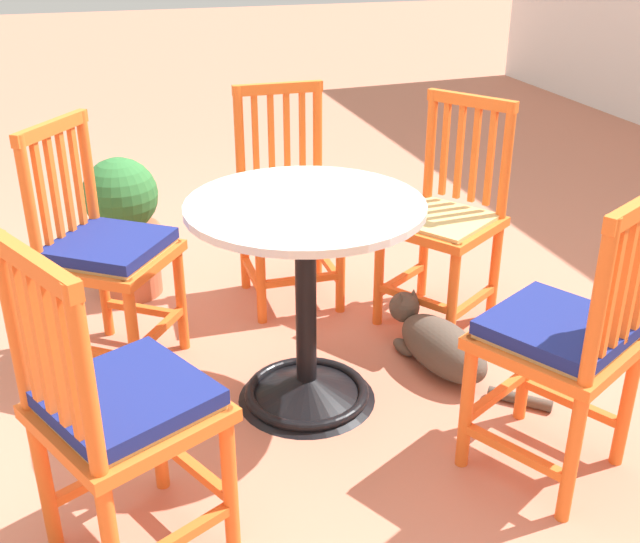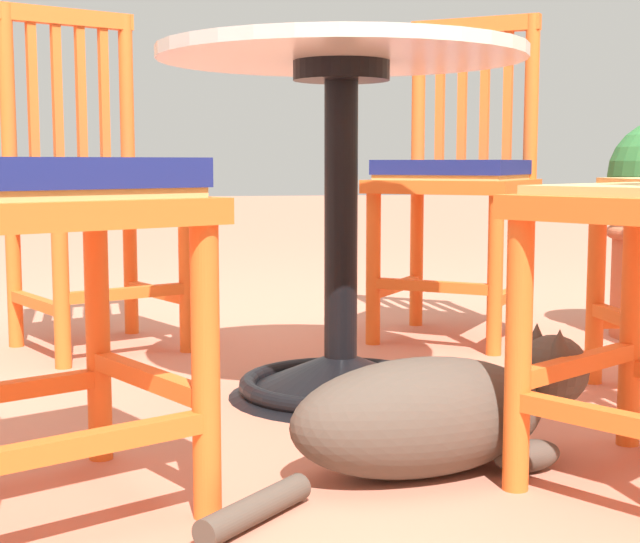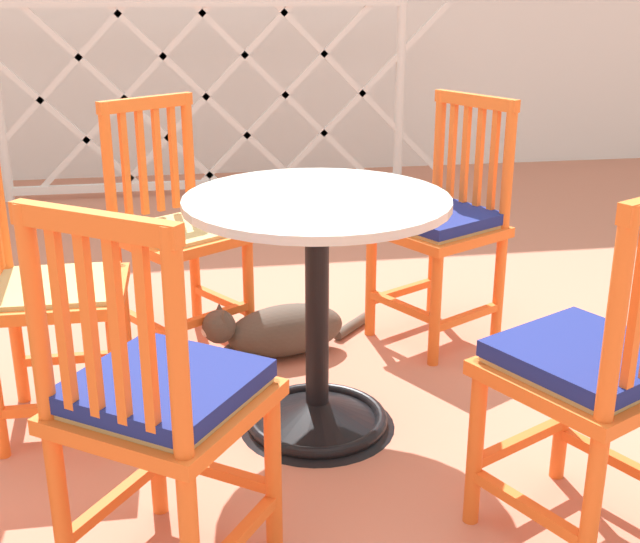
{
  "view_description": "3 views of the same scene",
  "coord_description": "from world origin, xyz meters",
  "px_view_note": "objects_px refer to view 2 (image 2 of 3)",
  "views": [
    {
      "loc": [
        2.22,
        -0.48,
        1.55
      ],
      "look_at": [
        -0.15,
        0.24,
        0.39
      ],
      "focal_mm": 43.13,
      "sensor_mm": 36.0,
      "label": 1
    },
    {
      "loc": [
        0.41,
        2.09,
        0.5
      ],
      "look_at": [
        0.08,
        0.06,
        0.26
      ],
      "focal_mm": 53.37,
      "sensor_mm": 36.0,
      "label": 2
    },
    {
      "loc": [
        -0.31,
        -2.1,
        1.31
      ],
      "look_at": [
        0.06,
        0.13,
        0.51
      ],
      "focal_mm": 46.55,
      "sensor_mm": 36.0,
      "label": 3
    }
  ],
  "objects_px": {
    "orange_chair_near_fence": "(456,180)",
    "tabby_cat": "(442,415)",
    "orange_chair_at_corner": "(19,199)",
    "cafe_table": "(341,264)",
    "orange_chair_tucked_in": "(93,182)"
  },
  "relations": [
    {
      "from": "orange_chair_at_corner",
      "to": "cafe_table",
      "type": "bearing_deg",
      "value": -133.03
    },
    {
      "from": "orange_chair_near_fence",
      "to": "orange_chair_tucked_in",
      "type": "xyz_separation_m",
      "value": [
        0.99,
        -0.01,
        0.0
      ]
    },
    {
      "from": "cafe_table",
      "to": "orange_chair_near_fence",
      "type": "height_order",
      "value": "orange_chair_near_fence"
    },
    {
      "from": "cafe_table",
      "to": "orange_chair_tucked_in",
      "type": "height_order",
      "value": "orange_chair_tucked_in"
    },
    {
      "from": "orange_chair_near_fence",
      "to": "tabby_cat",
      "type": "height_order",
      "value": "orange_chair_near_fence"
    },
    {
      "from": "orange_chair_near_fence",
      "to": "orange_chair_tucked_in",
      "type": "relative_size",
      "value": 1.0
    },
    {
      "from": "tabby_cat",
      "to": "orange_chair_tucked_in",
      "type": "bearing_deg",
      "value": -61.79
    },
    {
      "from": "orange_chair_at_corner",
      "to": "tabby_cat",
      "type": "relative_size",
      "value": 1.34
    },
    {
      "from": "orange_chair_tucked_in",
      "to": "tabby_cat",
      "type": "relative_size",
      "value": 1.34
    },
    {
      "from": "orange_chair_at_corner",
      "to": "orange_chair_tucked_in",
      "type": "bearing_deg",
      "value": -90.61
    },
    {
      "from": "orange_chair_at_corner",
      "to": "tabby_cat",
      "type": "xyz_separation_m",
      "value": [
        -0.63,
        -0.08,
        -0.35
      ]
    },
    {
      "from": "orange_chair_near_fence",
      "to": "orange_chair_tucked_in",
      "type": "bearing_deg",
      "value": -0.58
    },
    {
      "from": "orange_chair_near_fence",
      "to": "cafe_table",
      "type": "bearing_deg",
      "value": 54.28
    },
    {
      "from": "orange_chair_near_fence",
      "to": "tabby_cat",
      "type": "xyz_separation_m",
      "value": [
        0.38,
        1.14,
        -0.35
      ]
    },
    {
      "from": "cafe_table",
      "to": "tabby_cat",
      "type": "bearing_deg",
      "value": 97.35
    }
  ]
}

